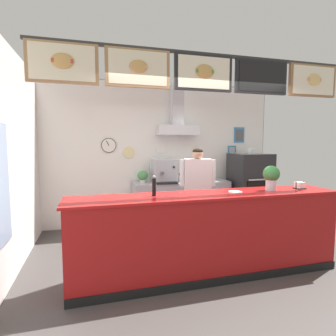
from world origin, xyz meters
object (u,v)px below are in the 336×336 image
Objects in this scene: shop_worker at (197,193)px; condiment_plate at (235,192)px; potted_rosemary at (212,174)px; pepper_grinder at (154,186)px; potted_oregano at (143,176)px; potted_thyme at (183,175)px; napkin_holder at (300,186)px; pizza_oven at (250,189)px; espresso_machine at (164,171)px; basil_vase at (271,177)px.

condiment_plate is (0.08, -1.13, 0.21)m from shop_worker.
pepper_grinder is at bearing -129.77° from potted_rosemary.
potted_oregano is at bearing 83.61° from pepper_grinder.
condiment_plate is 0.69× the size of pepper_grinder.
napkin_holder is (1.04, -2.04, 0.06)m from potted_thyme.
pizza_oven reaches higher than condiment_plate.
espresso_machine is (-0.34, 0.92, 0.29)m from shop_worker.
espresso_machine reaches higher than pepper_grinder.
potted_rosemary is 0.60× the size of basil_vase.
potted_thyme is 1.55× the size of napkin_holder.
pepper_grinder is at bearing -96.39° from potted_oregano.
pepper_grinder is (-0.99, -1.08, 0.33)m from shop_worker.
shop_worker is 6.79× the size of potted_oregano.
potted_oregano reaches higher than potted_rosemary.
shop_worker is at bearing -51.66° from potted_oregano.
espresso_machine reaches higher than condiment_plate.
potted_rosemary is 2.10m from basil_vase.
basil_vase is (0.56, -2.05, 0.20)m from potted_thyme.
potted_oregano is at bearing 111.76° from condiment_plate.
potted_oregano is (-0.41, 0.04, -0.09)m from espresso_machine.
shop_worker is 0.95m from potted_thyme.
potted_rosemary is at bearing 50.23° from pepper_grinder.
pepper_grinder reaches higher than potted_oregano.
napkin_holder is (1.09, -1.11, 0.25)m from shop_worker.
potted_rosemary is at bearing -112.53° from shop_worker.
potted_oregano is at bearing 123.40° from basil_vase.
potted_thyme reaches higher than condiment_plate.
espresso_machine is 2.25m from basil_vase.
shop_worker is 1.02m from espresso_machine.
condiment_plate is at bearing -178.82° from napkin_holder.
pizza_oven is 6.65× the size of potted_oregano.
espresso_machine is 3.05× the size of condiment_plate.
espresso_machine is 3.91× the size of napkin_holder.
pepper_grinder is 1.85× the size of napkin_holder.
espresso_machine is 2.23× the size of potted_oregano.
pepper_grinder is (-1.70, -2.05, 0.15)m from potted_rosemary.
shop_worker is at bearing -69.46° from espresso_machine.
napkin_holder reaches higher than potted_rosemary.
shop_worker reaches higher than potted_rosemary.
basil_vase is at bearing -1.52° from pepper_grinder.
condiment_plate is (-1.36, -1.82, 0.33)m from pizza_oven.
potted_rosemary is 1.16× the size of condiment_plate.
potted_rosemary is at bearing 158.46° from pizza_oven.
napkin_holder is at bearing -100.82° from pizza_oven.
condiment_plate is at bearing -107.03° from potted_rosemary.
shop_worker reaches higher than basil_vase.
pizza_oven is 1.59m from shop_worker.
condiment_plate is at bearing -126.69° from pizza_oven.
potted_thyme is at bearing -2.01° from potted_oregano.
condiment_plate is at bearing 107.76° from shop_worker.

